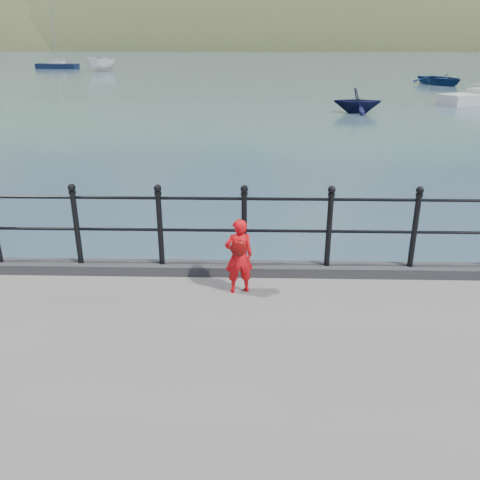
{
  "coord_description": "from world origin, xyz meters",
  "views": [
    {
      "loc": [
        0.72,
        -6.89,
        4.24
      ],
      "look_at": [
        0.54,
        -0.2,
        1.55
      ],
      "focal_mm": 38.0,
      "sensor_mm": 36.0,
      "label": 1
    }
  ],
  "objects_px": {
    "railing": "(202,220)",
    "sailboat_left": "(57,66)",
    "child": "(239,256)",
    "launch_navy": "(358,101)",
    "launch_blue": "(441,79)",
    "launch_white": "(101,64)"
  },
  "relations": [
    {
      "from": "child",
      "to": "railing",
      "type": "bearing_deg",
      "value": -59.58
    },
    {
      "from": "launch_blue",
      "to": "launch_navy",
      "type": "distance_m",
      "value": 22.41
    },
    {
      "from": "railing",
      "to": "sailboat_left",
      "type": "distance_m",
      "value": 72.66
    },
    {
      "from": "child",
      "to": "launch_navy",
      "type": "height_order",
      "value": "child"
    },
    {
      "from": "railing",
      "to": "launch_white",
      "type": "xyz_separation_m",
      "value": [
        -19.06,
        61.91,
        -0.89
      ]
    },
    {
      "from": "railing",
      "to": "launch_blue",
      "type": "bearing_deg",
      "value": 67.26
    },
    {
      "from": "launch_blue",
      "to": "launch_white",
      "type": "xyz_separation_m",
      "value": [
        -37.3,
        18.39,
        0.41
      ]
    },
    {
      "from": "child",
      "to": "launch_white",
      "type": "bearing_deg",
      "value": -85.99
    },
    {
      "from": "railing",
      "to": "launch_navy",
      "type": "relative_size",
      "value": 6.61
    },
    {
      "from": "launch_navy",
      "to": "sailboat_left",
      "type": "height_order",
      "value": "sailboat_left"
    },
    {
      "from": "railing",
      "to": "child",
      "type": "height_order",
      "value": "railing"
    },
    {
      "from": "sailboat_left",
      "to": "railing",
      "type": "bearing_deg",
      "value": -59.29
    },
    {
      "from": "railing",
      "to": "child",
      "type": "bearing_deg",
      "value": -46.18
    },
    {
      "from": "launch_blue",
      "to": "sailboat_left",
      "type": "height_order",
      "value": "sailboat_left"
    },
    {
      "from": "child",
      "to": "sailboat_left",
      "type": "xyz_separation_m",
      "value": [
        -27.39,
        68.06,
        -1.19
      ]
    },
    {
      "from": "railing",
      "to": "sailboat_left",
      "type": "relative_size",
      "value": 2.18
    },
    {
      "from": "railing",
      "to": "launch_navy",
      "type": "bearing_deg",
      "value": 74.26
    },
    {
      "from": "railing",
      "to": "launch_navy",
      "type": "distance_m",
      "value": 25.19
    },
    {
      "from": "launch_blue",
      "to": "launch_white",
      "type": "relative_size",
      "value": 1.05
    },
    {
      "from": "launch_blue",
      "to": "launch_navy",
      "type": "relative_size",
      "value": 1.85
    },
    {
      "from": "railing",
      "to": "child",
      "type": "distance_m",
      "value": 0.84
    },
    {
      "from": "child",
      "to": "launch_blue",
      "type": "xyz_separation_m",
      "value": [
        17.7,
        44.08,
        -1.01
      ]
    }
  ]
}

